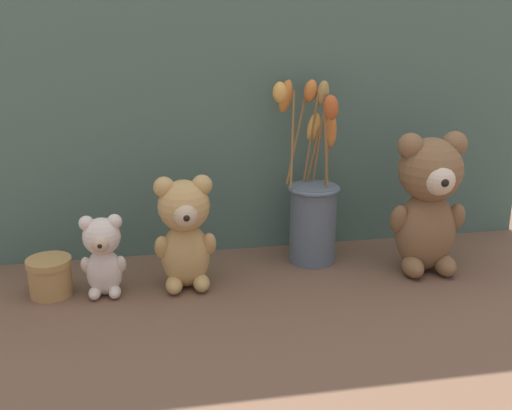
{
  "coord_description": "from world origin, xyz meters",
  "views": [
    {
      "loc": [
        -0.19,
        -1.01,
        0.48
      ],
      "look_at": [
        0.0,
        0.02,
        0.14
      ],
      "focal_mm": 45.0,
      "sensor_mm": 36.0,
      "label": 1
    }
  ],
  "objects_px": {
    "teddy_bear_large": "(428,200)",
    "teddy_bear_medium": "(185,230)",
    "teddy_bear_small": "(103,254)",
    "decorative_tin_tall": "(50,277)",
    "flower_vase": "(313,206)"
  },
  "relations": [
    {
      "from": "teddy_bear_small",
      "to": "decorative_tin_tall",
      "type": "distance_m",
      "value": 0.1
    },
    {
      "from": "teddy_bear_small",
      "to": "teddy_bear_large",
      "type": "bearing_deg",
      "value": -0.06
    },
    {
      "from": "teddy_bear_large",
      "to": "teddy_bear_medium",
      "type": "distance_m",
      "value": 0.43
    },
    {
      "from": "teddy_bear_large",
      "to": "decorative_tin_tall",
      "type": "xyz_separation_m",
      "value": [
        -0.66,
        0.02,
        -0.1
      ]
    },
    {
      "from": "flower_vase",
      "to": "decorative_tin_tall",
      "type": "height_order",
      "value": "flower_vase"
    },
    {
      "from": "teddy_bear_small",
      "to": "decorative_tin_tall",
      "type": "bearing_deg",
      "value": 170.51
    },
    {
      "from": "decorative_tin_tall",
      "to": "teddy_bear_medium",
      "type": "bearing_deg",
      "value": -2.23
    },
    {
      "from": "teddy_bear_medium",
      "to": "teddy_bear_small",
      "type": "xyz_separation_m",
      "value": [
        -0.14,
        -0.01,
        -0.03
      ]
    },
    {
      "from": "teddy_bear_large",
      "to": "teddy_bear_medium",
      "type": "height_order",
      "value": "teddy_bear_large"
    },
    {
      "from": "teddy_bear_medium",
      "to": "decorative_tin_tall",
      "type": "distance_m",
      "value": 0.24
    },
    {
      "from": "teddy_bear_medium",
      "to": "decorative_tin_tall",
      "type": "relative_size",
      "value": 2.65
    },
    {
      "from": "decorative_tin_tall",
      "to": "teddy_bear_large",
      "type": "bearing_deg",
      "value": -1.35
    },
    {
      "from": "teddy_bear_small",
      "to": "decorative_tin_tall",
      "type": "xyz_separation_m",
      "value": [
        -0.09,
        0.01,
        -0.04
      ]
    },
    {
      "from": "teddy_bear_medium",
      "to": "decorative_tin_tall",
      "type": "height_order",
      "value": "teddy_bear_medium"
    },
    {
      "from": "flower_vase",
      "to": "teddy_bear_small",
      "type": "bearing_deg",
      "value": -168.13
    }
  ]
}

